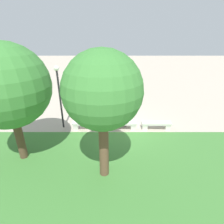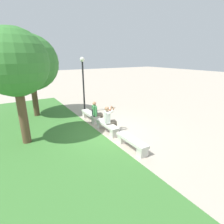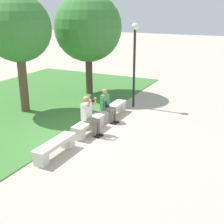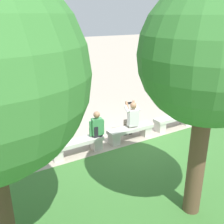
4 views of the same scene
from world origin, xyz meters
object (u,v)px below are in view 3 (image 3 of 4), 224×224
Objects in this scene: bench_near at (89,125)px; backpack at (105,105)px; tree_behind_wall at (88,28)px; person_distant at (107,104)px; person_photographer at (89,114)px; bench_main at (55,147)px; lamp_post at (134,53)px; bench_mid at (113,109)px; tree_left_background at (18,29)px.

bench_near is 3.85× the size of backpack.
backpack is at bearing -141.42° from tree_behind_wall.
backpack reaches higher than bench_near.
person_distant is 0.26× the size of tree_behind_wall.
bench_main is at bearing 177.65° from person_photographer.
backpack is at bearing 172.06° from lamp_post.
tree_behind_wall is at bearing 69.81° from lamp_post.
bench_mid is (1.94, 0.00, 0.00)m from bench_near.
lamp_post is at bearing -110.19° from tree_behind_wall.
person_distant is 4.45m from tree_left_background.
backpack is at bearing 77.12° from person_distant.
bench_near is 4.69m from tree_left_background.
person_photographer is (-0.08, -0.08, 0.45)m from bench_near.
tree_left_background is (0.93, 3.58, 2.56)m from person_photographer.
tree_behind_wall reaches higher than tree_left_background.
tree_left_background is (0.84, 3.51, 3.00)m from bench_near.
tree_behind_wall is 1.04× the size of tree_left_background.
bench_main is at bearing 178.84° from person_distant.
bench_main is 0.34× the size of tree_behind_wall.
bench_mid is at bearing 2.15° from person_photographer.
bench_near is at bearing 177.05° from person_distant.
tree_left_background is at bearing 164.33° from tree_behind_wall.
person_photographer is 5.72m from tree_behind_wall.
bench_mid is 0.47× the size of lamp_post.
tree_behind_wall is (3.13, 2.57, 2.51)m from person_distant.
bench_main is 1.94m from bench_near.
bench_mid is at bearing -72.55° from tree_left_background.
bench_mid is 0.78m from person_distant.
bench_near is at bearing 175.57° from lamp_post.
tree_behind_wall is (6.33, 2.51, 2.89)m from bench_main.
lamp_post is at bearing -2.82° from bench_main.
person_photographer is 3.08× the size of backpack.
bench_main is 3.23m from person_distant.
tree_behind_wall reaches higher than person_photographer.
backpack is (1.37, 0.11, -0.11)m from person_photographer.
bench_near is 1.00× the size of bench_mid.
person_photographer reaches higher than bench_mid.
bench_near is at bearing -103.49° from tree_left_background.
tree_left_background is (-3.55, 1.00, 0.12)m from tree_behind_wall.
lamp_post is (-1.02, -2.77, -0.85)m from tree_behind_wall.
bench_main is 0.36× the size of tree_left_background.
bench_near is 1.33m from backpack.
lamp_post is (1.43, -0.26, 2.04)m from bench_mid.
bench_mid is (3.89, 0.00, 0.00)m from bench_main.
bench_main is at bearing -128.46° from tree_left_background.
person_distant is at bearing 174.68° from lamp_post.
lamp_post reaches higher than bench_mid.
bench_near is 1.32m from person_distant.
tree_left_background reaches higher than person_photographer.
tree_left_background is at bearing 97.26° from backpack.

